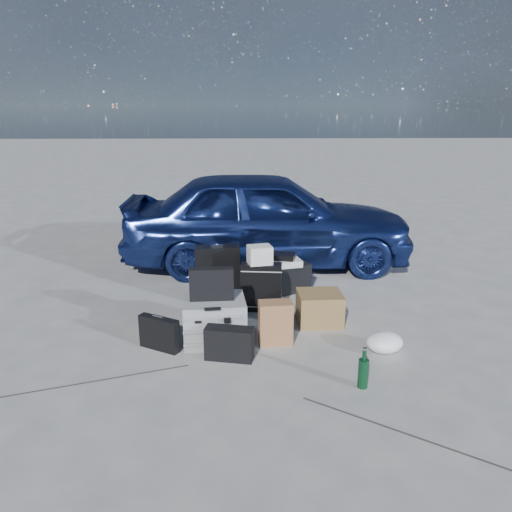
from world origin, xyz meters
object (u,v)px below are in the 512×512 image
at_px(duffel_bag, 282,279).
at_px(suitcase_left, 217,274).
at_px(suitcase_right, 261,287).
at_px(green_bottle, 363,369).
at_px(cardboard_box, 320,308).
at_px(briefcase, 159,333).
at_px(car, 267,218).
at_px(pelican_case, 214,320).

bearing_deg(duffel_bag, suitcase_left, 170.41).
distance_m(suitcase_right, green_bottle, 1.71).
bearing_deg(suitcase_left, cardboard_box, -39.92).
height_order(suitcase_left, suitcase_right, suitcase_left).
xyz_separation_m(cardboard_box, green_bottle, (0.16, -1.19, 0.00)).
relative_size(duffel_bag, cardboard_box, 1.53).
bearing_deg(cardboard_box, green_bottle, -82.53).
relative_size(suitcase_right, duffel_bag, 0.79).
bearing_deg(suitcase_left, duffel_bag, 9.71).
xyz_separation_m(briefcase, cardboard_box, (1.50, 0.51, 0.01)).
height_order(car, suitcase_right, car).
bearing_deg(suitcase_right, suitcase_left, 155.53).
height_order(pelican_case, green_bottle, pelican_case).
bearing_deg(pelican_case, suitcase_right, 51.81).
xyz_separation_m(suitcase_right, green_bottle, (0.72, -1.55, -0.10)).
bearing_deg(briefcase, pelican_case, 48.12).
bearing_deg(pelican_case, duffel_bag, 54.23).
bearing_deg(briefcase, suitcase_right, 72.28).
bearing_deg(car, briefcase, 155.28).
relative_size(suitcase_left, duffel_bag, 0.96).
height_order(briefcase, duffel_bag, duffel_bag).
height_order(pelican_case, suitcase_right, suitcase_right).
height_order(car, green_bottle, car).
distance_m(car, green_bottle, 3.24).
xyz_separation_m(suitcase_right, duffel_bag, (0.26, 0.52, -0.09)).
xyz_separation_m(briefcase, suitcase_right, (0.94, 0.87, 0.10)).
xyz_separation_m(briefcase, suitcase_left, (0.47, 1.15, 0.16)).
bearing_deg(suitcase_left, suitcase_right, -38.95).
bearing_deg(green_bottle, car, 100.35).
xyz_separation_m(pelican_case, cardboard_box, (1.02, 0.35, -0.04)).
distance_m(car, pelican_case, 2.43).
bearing_deg(duffel_bag, green_bottle, -105.08).
bearing_deg(suitcase_left, briefcase, -120.46).
bearing_deg(green_bottle, suitcase_left, 123.14).
height_order(duffel_bag, green_bottle, duffel_bag).
distance_m(suitcase_right, cardboard_box, 0.68).
xyz_separation_m(duffel_bag, green_bottle, (0.46, -2.07, -0.00)).
relative_size(car, briefcase, 9.74).
distance_m(duffel_bag, cardboard_box, 0.93).
relative_size(car, suitcase_left, 6.05).
distance_m(pelican_case, green_bottle, 1.45).
distance_m(briefcase, suitcase_left, 1.25).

